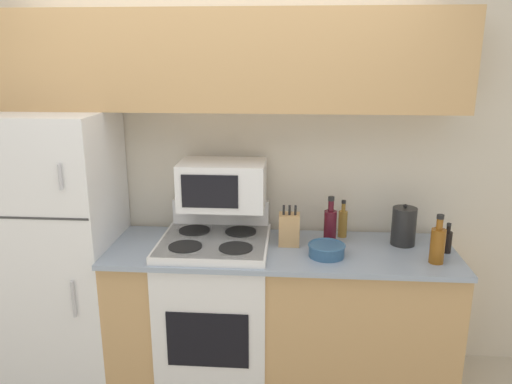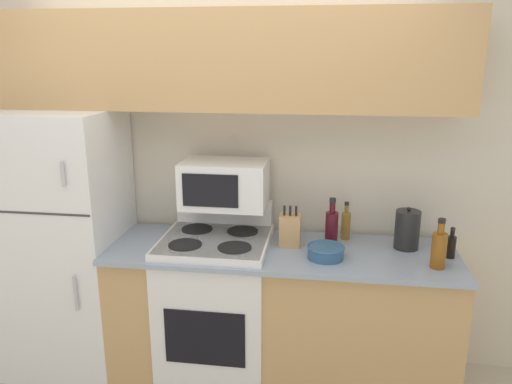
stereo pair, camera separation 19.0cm
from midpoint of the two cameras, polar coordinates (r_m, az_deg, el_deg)
wall_back at (r=3.28m, az=-1.32°, el=2.37°), size 8.00×0.05×2.55m
lower_cabinets at (r=3.20m, az=4.57°, el=-13.89°), size 2.06×0.66×0.90m
refrigerator at (r=3.41m, az=-19.72°, el=-5.53°), size 0.76×0.66×1.70m
upper_cabinets at (r=2.99m, az=-2.06°, el=14.76°), size 2.82×0.35×0.57m
stove at (r=3.22m, az=-2.80°, el=-12.94°), size 0.65×0.64×1.11m
microwave at (r=3.05m, az=-1.84°, el=0.92°), size 0.52×0.34×0.28m
knife_block at (r=3.02m, az=5.71°, el=-4.37°), size 0.12×0.11×0.25m
bowl at (r=2.88m, az=9.85°, el=-6.74°), size 0.22×0.22×0.07m
bottle_vinegar at (r=3.18m, az=11.92°, el=-3.67°), size 0.06×0.06×0.24m
bottle_whiskey at (r=2.90m, az=21.97°, el=-6.06°), size 0.08×0.08×0.28m
bottle_soy_sauce at (r=3.08m, az=23.07°, el=-5.71°), size 0.05×0.05×0.18m
bottle_wine_red at (r=3.04m, az=10.41°, el=-4.01°), size 0.08×0.08×0.30m
kettle at (r=3.12m, az=18.58°, el=-4.11°), size 0.15×0.15×0.26m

